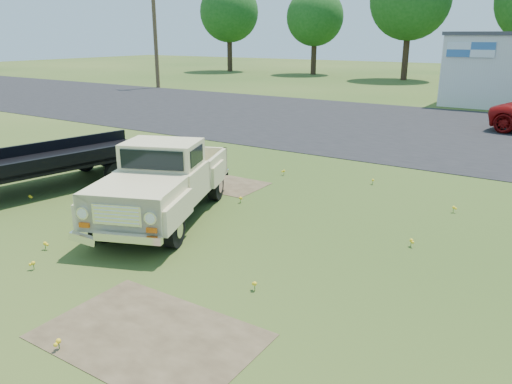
% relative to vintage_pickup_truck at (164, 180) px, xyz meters
% --- Properties ---
extents(ground, '(140.00, 140.00, 0.00)m').
position_rel_vintage_pickup_truck_xyz_m(ground, '(1.52, -0.61, -0.89)').
color(ground, '#264415').
rests_on(ground, ground).
extents(asphalt_lot, '(90.00, 14.00, 0.02)m').
position_rel_vintage_pickup_truck_xyz_m(asphalt_lot, '(1.52, 14.39, -0.89)').
color(asphalt_lot, black).
rests_on(asphalt_lot, ground).
extents(dirt_patch_a, '(3.00, 2.00, 0.01)m').
position_rel_vintage_pickup_truck_xyz_m(dirt_patch_a, '(3.02, -3.61, -0.89)').
color(dirt_patch_a, '#433724').
rests_on(dirt_patch_a, ground).
extents(dirt_patch_b, '(2.20, 1.60, 0.01)m').
position_rel_vintage_pickup_truck_xyz_m(dirt_patch_b, '(-0.48, 2.89, -0.89)').
color(dirt_patch_b, '#433724').
rests_on(dirt_patch_b, ground).
extents(utility_pole_west, '(1.60, 0.30, 9.00)m').
position_rel_vintage_pickup_truck_xyz_m(utility_pole_west, '(-20.48, 21.39, 3.71)').
color(utility_pole_west, '#4D3823').
rests_on(utility_pole_west, ground).
extents(treeline_a, '(6.40, 6.40, 9.52)m').
position_rel_vintage_pickup_truck_xyz_m(treeline_a, '(-26.48, 39.39, 5.41)').
color(treeline_a, '#352518').
rests_on(treeline_a, ground).
extents(treeline_b, '(5.76, 5.76, 8.57)m').
position_rel_vintage_pickup_truck_xyz_m(treeline_b, '(-16.48, 40.39, 4.77)').
color(treeline_b, '#352518').
rests_on(treeline_b, ground).
extents(vintage_pickup_truck, '(3.58, 5.27, 1.78)m').
position_rel_vintage_pickup_truck_xyz_m(vintage_pickup_truck, '(0.00, 0.00, 0.00)').
color(vintage_pickup_truck, '#CDBC8A').
rests_on(vintage_pickup_truck, ground).
extents(flatbed_trailer, '(3.21, 6.41, 1.67)m').
position_rel_vintage_pickup_truck_xyz_m(flatbed_trailer, '(-4.27, 0.27, -0.06)').
color(flatbed_trailer, black).
rests_on(flatbed_trailer, ground).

